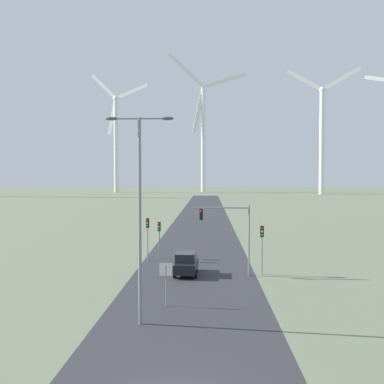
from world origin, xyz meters
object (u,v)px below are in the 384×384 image
object	(u,v)px
wind_turbine_left	(116,135)
wind_turbine_right	(322,131)
streetlamp	(140,196)
car_approaching	(186,264)
wind_turbine_center	(203,127)
traffic_light_post_near_left	(148,230)
traffic_light_mast_overhead	(229,225)
traffic_light_post_mid_left	(159,232)
traffic_light_post_near_right	(262,239)
stop_sign_near	(166,276)

from	to	relation	value
wind_turbine_left	wind_turbine_right	size ratio (longest dim) A/B	1.06
streetlamp	car_approaching	distance (m)	13.83
wind_turbine_center	traffic_light_post_near_left	bearing A→B (deg)	-90.99
streetlamp	wind_turbine_right	xyz separation A→B (m)	(53.15, 174.26, 20.78)
traffic_light_mast_overhead	wind_turbine_right	world-z (taller)	wind_turbine_right
traffic_light_post_near_left	wind_turbine_right	bearing A→B (deg)	70.53
traffic_light_post_mid_left	car_approaching	bearing A→B (deg)	-67.28
traffic_light_post_near_right	traffic_light_mast_overhead	xyz separation A→B (m)	(-2.71, -0.38, 1.20)
traffic_light_post_mid_left	wind_turbine_left	xyz separation A→B (m)	(-40.56, 175.69, 25.47)
streetlamp	wind_turbine_left	bearing A→B (deg)	102.05
traffic_light_post_near_right	wind_turbine_right	size ratio (longest dim) A/B	0.07
wind_turbine_right	car_approaching	bearing A→B (deg)	-107.57
traffic_light_post_near_left	traffic_light_mast_overhead	distance (m)	9.60
streetlamp	traffic_light_post_near_left	distance (m)	18.66
stop_sign_near	wind_turbine_left	size ratio (longest dim) A/B	0.05
traffic_light_mast_overhead	wind_turbine_center	distance (m)	189.72
streetlamp	wind_turbine_left	world-z (taller)	wind_turbine_left
stop_sign_near	traffic_light_post_near_left	xyz separation A→B (m)	(-3.14, 14.73, 1.08)
traffic_light_post_near_right	car_approaching	xyz separation A→B (m)	(-6.20, -0.21, -2.02)
streetlamp	stop_sign_near	size ratio (longest dim) A/B	4.16
streetlamp	traffic_light_post_mid_left	distance (m)	19.89
streetlamp	traffic_light_post_mid_left	xyz separation A→B (m)	(-1.10, 19.38, -4.35)
stop_sign_near	traffic_light_post_near_left	world-z (taller)	traffic_light_post_near_left
traffic_light_post_near_left	wind_turbine_left	world-z (taller)	wind_turbine_left
traffic_light_post_mid_left	wind_turbine_center	xyz separation A→B (m)	(2.17, 180.33, 29.56)
car_approaching	traffic_light_mast_overhead	bearing A→B (deg)	-2.76
traffic_light_post_near_left	wind_turbine_left	size ratio (longest dim) A/B	0.07
traffic_light_post_near_left	wind_turbine_right	xyz separation A→B (m)	(55.20, 156.15, 24.78)
stop_sign_near	car_approaching	size ratio (longest dim) A/B	0.65
stop_sign_near	traffic_light_post_near_right	distance (m)	11.54
traffic_light_post_near_left	wind_turbine_center	xyz separation A→B (m)	(3.12, 181.60, 29.21)
wind_turbine_center	wind_turbine_right	xyz separation A→B (m)	(52.08, -25.45, -4.43)
traffic_light_mast_overhead	wind_turbine_left	distance (m)	190.41
traffic_light_post_near_left	car_approaching	size ratio (longest dim) A/B	0.97
traffic_light_post_near_left	wind_turbine_left	xyz separation A→B (m)	(-39.60, 176.96, 25.13)
traffic_light_post_near_right	traffic_light_mast_overhead	bearing A→B (deg)	-171.96
traffic_light_post_near_left	streetlamp	bearing A→B (deg)	-83.54
car_approaching	wind_turbine_right	bearing A→B (deg)	72.43
traffic_light_post_near_left	car_approaching	world-z (taller)	traffic_light_post_near_left
traffic_light_mast_overhead	wind_turbine_center	bearing A→B (deg)	91.31
wind_turbine_left	car_approaching	bearing A→B (deg)	-76.61
streetlamp	car_approaching	size ratio (longest dim) A/B	2.69
streetlamp	traffic_light_mast_overhead	xyz separation A→B (m)	(5.36, 12.12, -2.85)
streetlamp	traffic_light_post_near_left	xyz separation A→B (m)	(-2.05, 18.11, -4.01)
traffic_light_post_mid_left	traffic_light_mast_overhead	distance (m)	9.83
traffic_light_post_near_right	wind_turbine_center	xyz separation A→B (m)	(-7.00, 187.20, 29.26)
stop_sign_near	traffic_light_post_near_right	size ratio (longest dim) A/B	0.68
traffic_light_post_near_right	car_approaching	size ratio (longest dim) A/B	0.96
traffic_light_post_mid_left	traffic_light_post_near_right	bearing A→B (deg)	-36.84
traffic_light_post_near_right	wind_turbine_left	xyz separation A→B (m)	(-49.73, 182.56, 25.17)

